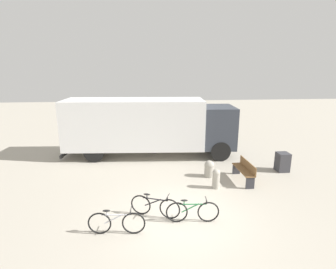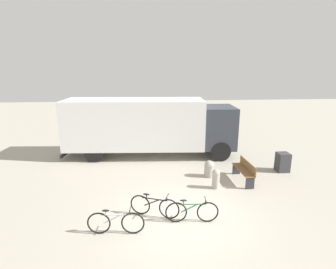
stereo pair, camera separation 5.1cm
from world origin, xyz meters
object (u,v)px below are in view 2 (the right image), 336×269
(bicycle_far, at_px, (192,211))
(bicycle_middle, at_px, (154,206))
(bicycle_near, at_px, (116,222))
(bollard_far_bench, at_px, (209,168))
(utility_box, at_px, (283,162))
(park_bench, at_px, (245,170))
(bollard_near_bench, at_px, (216,178))
(delivery_truck, at_px, (148,124))

(bicycle_far, bearing_deg, bicycle_middle, 163.47)
(bicycle_middle, bearing_deg, bicycle_far, 0.19)
(bicycle_near, bearing_deg, bollard_far_bench, 50.95)
(bicycle_near, distance_m, bicycle_far, 2.27)
(utility_box, bearing_deg, bollard_far_bench, -174.93)
(park_bench, bearing_deg, bicycle_middle, 120.73)
(bollard_near_bench, relative_size, bollard_far_bench, 1.08)
(delivery_truck, xyz_separation_m, bollard_far_bench, (2.55, -3.10, -1.31))
(delivery_truck, distance_m, park_bench, 5.49)
(park_bench, distance_m, bicycle_near, 5.85)
(park_bench, relative_size, bollard_near_bench, 2.03)
(bicycle_near, bearing_deg, utility_box, 34.64)
(park_bench, distance_m, bicycle_far, 3.86)
(utility_box, bearing_deg, bicycle_near, -150.22)
(bollard_near_bench, bearing_deg, delivery_truck, 120.96)
(bicycle_near, xyz_separation_m, bicycle_far, (2.24, 0.38, 0.00))
(bicycle_far, xyz_separation_m, bollard_near_bench, (1.34, 2.22, 0.07))
(delivery_truck, bearing_deg, bicycle_middle, -85.47)
(park_bench, xyz_separation_m, bicycle_far, (-2.70, -2.76, -0.13))
(bicycle_far, distance_m, bollard_near_bench, 2.59)
(utility_box, bearing_deg, park_bench, -157.18)
(bicycle_near, height_order, bicycle_far, same)
(bicycle_near, height_order, bollard_near_bench, bollard_near_bench)
(bicycle_near, xyz_separation_m, utility_box, (7.05, 4.04, 0.07))
(bicycle_near, relative_size, bicycle_far, 1.00)
(delivery_truck, bearing_deg, bollard_near_bench, -55.23)
(delivery_truck, height_order, utility_box, delivery_truck)
(bicycle_middle, xyz_separation_m, bollard_far_bench, (2.47, 2.93, 0.02))
(park_bench, xyz_separation_m, bicycle_near, (-4.93, -3.14, -0.13))
(bicycle_middle, bearing_deg, utility_box, 49.37)
(delivery_truck, height_order, bicycle_far, delivery_truck)
(park_bench, bearing_deg, utility_box, -68.00)
(park_bench, distance_m, bollard_near_bench, 1.46)
(delivery_truck, distance_m, bicycle_middle, 6.17)
(bicycle_near, relative_size, bicycle_middle, 1.06)
(bicycle_far, bearing_deg, utility_box, 41.24)
(bollard_near_bench, distance_m, bollard_far_bench, 1.13)
(park_bench, height_order, bicycle_far, park_bench)
(bicycle_near, distance_m, bollard_near_bench, 4.42)
(delivery_truck, relative_size, bollard_far_bench, 12.35)
(bicycle_middle, relative_size, bollard_far_bench, 2.12)
(bicycle_middle, height_order, bollard_near_bench, bollard_near_bench)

